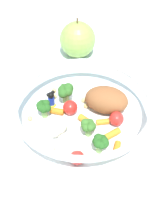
{
  "coord_description": "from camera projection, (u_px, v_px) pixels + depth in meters",
  "views": [
    {
      "loc": [
        -0.35,
        0.11,
        0.41
      ],
      "look_at": [
        -0.0,
        0.01,
        0.03
      ],
      "focal_mm": 46.46,
      "sensor_mm": 36.0,
      "label": 1
    }
  ],
  "objects": [
    {
      "name": "food_container",
      "position": [
        84.0,
        114.0,
        0.52
      ],
      "size": [
        0.25,
        0.25,
        0.06
      ],
      "color": "white",
      "rests_on": "ground_plane"
    },
    {
      "name": "ground_plane",
      "position": [
        90.0,
        122.0,
        0.55
      ],
      "size": [
        2.4,
        2.4,
        0.0
      ],
      "primitive_type": "plane",
      "color": "silver"
    },
    {
      "name": "loose_apple",
      "position": [
        78.0,
        40.0,
        0.67
      ],
      "size": [
        0.08,
        0.08,
        0.1
      ],
      "color": "#8CB74C",
      "rests_on": "ground_plane"
    }
  ]
}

